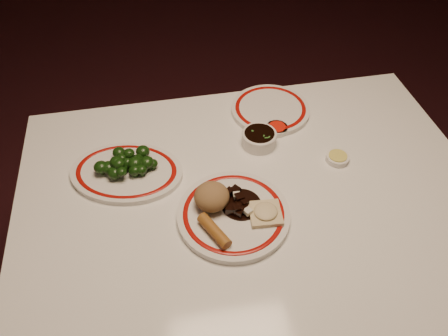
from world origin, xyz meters
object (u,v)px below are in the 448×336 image
(fried_wonton, at_px, (266,212))
(broccoli_pile, at_px, (126,164))
(stirfry_heap, at_px, (239,203))
(main_plate, at_px, (233,214))
(rice_mound, at_px, (212,197))
(spring_roll, at_px, (214,231))
(dining_table, at_px, (253,220))
(soy_bowl, at_px, (259,139))
(broccoli_plate, at_px, (127,172))

(fried_wonton, distance_m, broccoli_pile, 0.39)
(stirfry_heap, bearing_deg, broccoli_pile, 145.80)
(main_plate, distance_m, broccoli_pile, 0.31)
(rice_mound, relative_size, spring_roll, 0.86)
(dining_table, height_order, rice_mound, rice_mound)
(broccoli_pile, distance_m, soy_bowl, 0.37)
(fried_wonton, distance_m, soy_bowl, 0.27)
(rice_mound, distance_m, spring_roll, 0.09)
(stirfry_heap, height_order, soy_bowl, stirfry_heap)
(main_plate, xyz_separation_m, broccoli_pile, (-0.25, 0.19, 0.03))
(spring_roll, relative_size, broccoli_pile, 0.61)
(dining_table, relative_size, broccoli_pile, 7.28)
(main_plate, height_order, spring_roll, spring_roll)
(fried_wonton, relative_size, soy_bowl, 0.84)
(spring_roll, bearing_deg, soy_bowl, 32.46)
(fried_wonton, xyz_separation_m, soy_bowl, (0.05, 0.26, -0.01))
(broccoli_plate, relative_size, broccoli_pile, 2.12)
(stirfry_heap, relative_size, soy_bowl, 1.02)
(rice_mound, bearing_deg, spring_roll, -96.52)
(dining_table, distance_m, broccoli_pile, 0.37)
(broccoli_pile, relative_size, soy_bowl, 1.69)
(main_plate, height_order, fried_wonton, fried_wonton)
(rice_mound, bearing_deg, fried_wonton, -24.94)
(fried_wonton, bearing_deg, main_plate, 162.78)
(spring_roll, xyz_separation_m, broccoli_pile, (-0.19, 0.25, 0.01))
(spring_roll, distance_m, soy_bowl, 0.35)
(main_plate, bearing_deg, rice_mound, 144.74)
(spring_roll, bearing_deg, dining_table, 13.83)
(rice_mound, relative_size, fried_wonton, 1.05)
(main_plate, bearing_deg, dining_table, 36.22)
(broccoli_plate, xyz_separation_m, broccoli_pile, (0.00, 0.00, 0.03))
(dining_table, height_order, broccoli_pile, broccoli_pile)
(main_plate, bearing_deg, broccoli_pile, 141.54)
(dining_table, distance_m, fried_wonton, 0.14)
(dining_table, relative_size, spring_roll, 12.01)
(spring_roll, distance_m, broccoli_pile, 0.31)
(rice_mound, height_order, spring_roll, rice_mound)
(dining_table, distance_m, broccoli_plate, 0.36)
(rice_mound, distance_m, soy_bowl, 0.27)
(dining_table, relative_size, soy_bowl, 12.29)
(dining_table, distance_m, main_plate, 0.13)
(spring_roll, height_order, fried_wonton, spring_roll)
(spring_roll, height_order, broccoli_pile, broccoli_pile)
(stirfry_heap, height_order, broccoli_pile, broccoli_pile)
(rice_mound, distance_m, stirfry_heap, 0.07)
(broccoli_pile, bearing_deg, main_plate, -38.46)
(rice_mound, bearing_deg, dining_table, 7.62)
(main_plate, relative_size, fried_wonton, 4.30)
(main_plate, relative_size, broccoli_pile, 2.13)
(rice_mound, bearing_deg, broccoli_plate, 141.61)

